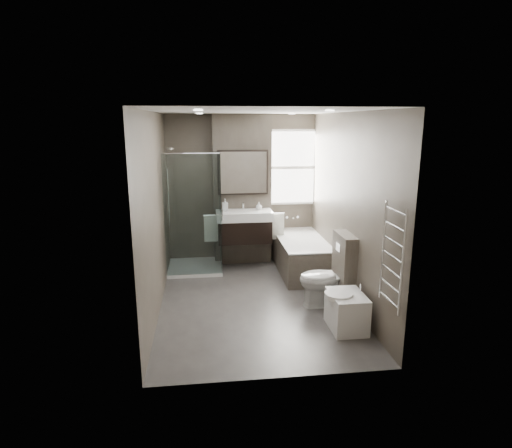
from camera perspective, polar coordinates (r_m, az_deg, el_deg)
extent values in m
cube|color=#45413F|center=(6.17, -0.25, -10.36)|extent=(2.65, 3.85, 0.05)
cube|color=silver|center=(5.64, -0.28, 15.06)|extent=(2.65, 3.85, 0.05)
cube|color=#534A40|center=(7.65, -1.96, 4.70)|extent=(2.65, 0.05, 2.60)
cube|color=#534A40|center=(3.92, 3.06, -3.96)|extent=(2.65, 0.05, 2.60)
cube|color=#534A40|center=(5.76, -13.46, 1.39)|extent=(0.05, 3.85, 2.60)
cube|color=#534A40|center=(6.06, 12.29, 2.04)|extent=(0.05, 3.85, 2.60)
cube|color=#4E473E|center=(7.50, -1.86, 4.53)|extent=(1.00, 0.25, 2.60)
cube|color=black|center=(7.29, -1.57, -0.88)|extent=(0.90, 0.45, 0.38)
cube|color=white|center=(7.23, -1.59, 1.16)|extent=(0.95, 0.47, 0.15)
cylinder|color=silver|center=(7.37, -1.72, 2.46)|extent=(0.03, 0.03, 0.12)
cylinder|color=silver|center=(7.30, -1.68, 2.80)|extent=(0.02, 0.12, 0.02)
cube|color=black|center=(7.30, -1.77, 6.89)|extent=(0.86, 0.06, 0.76)
cube|color=white|center=(7.26, -1.74, 6.86)|extent=(0.80, 0.02, 0.70)
cube|color=silver|center=(7.23, -5.99, -0.59)|extent=(0.24, 0.06, 0.44)
cube|color=silver|center=(7.33, 2.80, -0.33)|extent=(0.24, 0.06, 0.44)
cube|color=white|center=(7.47, -8.10, -5.71)|extent=(0.90, 0.90, 0.06)
cube|color=white|center=(6.77, -8.43, 1.07)|extent=(0.88, 0.01, 1.94)
cube|color=white|center=(7.21, -4.83, 1.93)|extent=(0.01, 0.88, 1.94)
cylinder|color=silver|center=(7.18, -11.62, 3.45)|extent=(0.02, 0.02, 1.00)
cube|color=#4E473E|center=(7.23, 6.03, -4.24)|extent=(0.75, 1.60, 0.55)
cube|color=white|center=(7.15, 6.08, -2.11)|extent=(0.75, 1.60, 0.03)
cube|color=white|center=(7.17, 6.07, -2.61)|extent=(0.61, 1.42, 0.12)
cube|color=white|center=(7.69, 4.80, 7.53)|extent=(0.98, 0.04, 1.33)
cube|color=white|center=(7.66, 4.84, 7.51)|extent=(0.90, 0.01, 1.25)
cube|color=white|center=(7.66, 4.85, 7.50)|extent=(0.90, 0.01, 0.05)
imported|color=white|center=(5.95, 9.46, -7.22)|extent=(0.76, 0.44, 0.77)
cube|color=#4E473E|center=(6.01, 11.64, -5.95)|extent=(0.18, 0.55, 1.00)
cube|color=silver|center=(5.88, 10.91, -3.07)|extent=(0.01, 0.16, 0.11)
cube|color=white|center=(5.42, 11.99, -11.32)|extent=(0.40, 0.56, 0.45)
cylinder|color=white|center=(5.30, 10.95, -9.29)|extent=(0.34, 0.34, 0.06)
cylinder|color=silver|center=(5.36, 13.79, -8.22)|extent=(0.02, 0.02, 0.10)
cylinder|color=silver|center=(4.44, 18.96, -5.00)|extent=(0.03, 0.03, 1.10)
cylinder|color=silver|center=(4.84, 16.62, -3.32)|extent=(0.03, 0.03, 1.10)
cube|color=silver|center=(4.64, 17.73, -4.13)|extent=(0.02, 0.46, 1.00)
imported|color=white|center=(7.22, -4.15, 2.56)|extent=(0.09, 0.09, 0.21)
imported|color=white|center=(7.29, 0.39, 2.42)|extent=(0.10, 0.10, 0.14)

